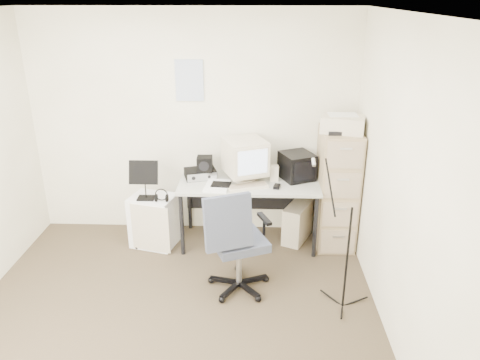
{
  "coord_description": "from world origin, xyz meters",
  "views": [
    {
      "loc": [
        0.69,
        -3.21,
        2.63
      ],
      "look_at": [
        0.55,
        0.95,
        0.95
      ],
      "focal_mm": 35.0,
      "sensor_mm": 36.0,
      "label": 1
    }
  ],
  "objects_px": {
    "desk": "(249,212)",
    "office_chair": "(239,240)",
    "side_cart": "(154,220)",
    "filing_cabinet": "(337,189)"
  },
  "relations": [
    {
      "from": "filing_cabinet",
      "to": "side_cart",
      "type": "bearing_deg",
      "value": -176.69
    },
    {
      "from": "desk",
      "to": "office_chair",
      "type": "height_order",
      "value": "office_chair"
    },
    {
      "from": "filing_cabinet",
      "to": "side_cart",
      "type": "distance_m",
      "value": 2.03
    },
    {
      "from": "desk",
      "to": "office_chair",
      "type": "bearing_deg",
      "value": -94.87
    },
    {
      "from": "office_chair",
      "to": "side_cart",
      "type": "relative_size",
      "value": 1.82
    },
    {
      "from": "filing_cabinet",
      "to": "desk",
      "type": "height_order",
      "value": "filing_cabinet"
    },
    {
      "from": "filing_cabinet",
      "to": "side_cart",
      "type": "relative_size",
      "value": 2.27
    },
    {
      "from": "desk",
      "to": "side_cart",
      "type": "bearing_deg",
      "value": -175.34
    },
    {
      "from": "filing_cabinet",
      "to": "desk",
      "type": "bearing_deg",
      "value": -178.19
    },
    {
      "from": "side_cart",
      "to": "filing_cabinet",
      "type": "bearing_deg",
      "value": 18.2
    }
  ]
}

